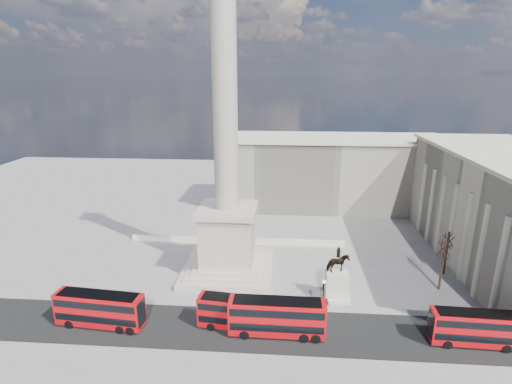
{
  "coord_description": "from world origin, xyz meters",
  "views": [
    {
      "loc": [
        8.79,
        -52.54,
        30.57
      ],
      "look_at": [
        4.82,
        0.11,
        14.86
      ],
      "focal_mm": 28.0,
      "sensor_mm": 36.0,
      "label": 1
    }
  ],
  "objects_px": {
    "nelsons_column": "(227,194)",
    "red_bus_b": "(241,313)",
    "red_bus_c": "(278,317)",
    "pedestrian_crossing": "(327,304)",
    "red_bus_d": "(478,328)",
    "red_bus_a": "(100,309)",
    "equestrian_statue": "(337,281)",
    "pedestrian_standing": "(473,317)",
    "pedestrian_walking": "(432,316)",
    "victorian_lamp": "(323,298)"
  },
  "relations": [
    {
      "from": "red_bus_a",
      "to": "red_bus_b",
      "type": "relative_size",
      "value": 1.06
    },
    {
      "from": "pedestrian_crossing",
      "to": "red_bus_a",
      "type": "bearing_deg",
      "value": 58.02
    },
    {
      "from": "nelsons_column",
      "to": "red_bus_b",
      "type": "height_order",
      "value": "nelsons_column"
    },
    {
      "from": "victorian_lamp",
      "to": "equestrian_statue",
      "type": "height_order",
      "value": "equestrian_statue"
    },
    {
      "from": "red_bus_c",
      "to": "pedestrian_crossing",
      "type": "relative_size",
      "value": 6.83
    },
    {
      "from": "red_bus_d",
      "to": "red_bus_c",
      "type": "bearing_deg",
      "value": -178.04
    },
    {
      "from": "victorian_lamp",
      "to": "pedestrian_crossing",
      "type": "xyz_separation_m",
      "value": [
        0.84,
        2.89,
        -2.69
      ]
    },
    {
      "from": "nelsons_column",
      "to": "pedestrian_standing",
      "type": "height_order",
      "value": "nelsons_column"
    },
    {
      "from": "red_bus_a",
      "to": "pedestrian_crossing",
      "type": "bearing_deg",
      "value": 16.48
    },
    {
      "from": "red_bus_b",
      "to": "red_bus_c",
      "type": "relative_size",
      "value": 0.92
    },
    {
      "from": "nelsons_column",
      "to": "red_bus_b",
      "type": "xyz_separation_m",
      "value": [
        3.67,
        -14.91,
        -10.69
      ]
    },
    {
      "from": "red_bus_c",
      "to": "pedestrian_crossing",
      "type": "height_order",
      "value": "red_bus_c"
    },
    {
      "from": "nelsons_column",
      "to": "red_bus_c",
      "type": "distance_m",
      "value": 20.64
    },
    {
      "from": "equestrian_statue",
      "to": "pedestrian_standing",
      "type": "height_order",
      "value": "equestrian_statue"
    },
    {
      "from": "equestrian_statue",
      "to": "pedestrian_standing",
      "type": "relative_size",
      "value": 4.74
    },
    {
      "from": "red_bus_c",
      "to": "red_bus_a",
      "type": "bearing_deg",
      "value": -179.81
    },
    {
      "from": "red_bus_d",
      "to": "red_bus_b",
      "type": "bearing_deg",
      "value": -179.74
    },
    {
      "from": "red_bus_a",
      "to": "red_bus_d",
      "type": "relative_size",
      "value": 1.07
    },
    {
      "from": "nelsons_column",
      "to": "equestrian_statue",
      "type": "bearing_deg",
      "value": -23.46
    },
    {
      "from": "red_bus_d",
      "to": "red_bus_a",
      "type": "bearing_deg",
      "value": -178.01
    },
    {
      "from": "red_bus_a",
      "to": "pedestrian_crossing",
      "type": "height_order",
      "value": "red_bus_a"
    },
    {
      "from": "red_bus_b",
      "to": "pedestrian_crossing",
      "type": "xyz_separation_m",
      "value": [
        11.04,
        5.02,
        -1.37
      ]
    },
    {
      "from": "victorian_lamp",
      "to": "red_bus_c",
      "type": "bearing_deg",
      "value": -152.04
    },
    {
      "from": "equestrian_statue",
      "to": "red_bus_d",
      "type": "bearing_deg",
      "value": -30.19
    },
    {
      "from": "equestrian_statue",
      "to": "pedestrian_crossing",
      "type": "distance_m",
      "value": 3.75
    },
    {
      "from": "equestrian_statue",
      "to": "pedestrian_crossing",
      "type": "xyz_separation_m",
      "value": [
        -1.57,
        -2.83,
        -1.9
      ]
    },
    {
      "from": "nelsons_column",
      "to": "pedestrian_standing",
      "type": "distance_m",
      "value": 37.03
    },
    {
      "from": "nelsons_column",
      "to": "victorian_lamp",
      "type": "height_order",
      "value": "nelsons_column"
    },
    {
      "from": "pedestrian_standing",
      "to": "nelsons_column",
      "type": "bearing_deg",
      "value": -15.36
    },
    {
      "from": "victorian_lamp",
      "to": "pedestrian_standing",
      "type": "relative_size",
      "value": 3.58
    },
    {
      "from": "red_bus_c",
      "to": "red_bus_d",
      "type": "xyz_separation_m",
      "value": [
        23.27,
        -0.15,
        -0.23
      ]
    },
    {
      "from": "red_bus_b",
      "to": "red_bus_d",
      "type": "bearing_deg",
      "value": 4.54
    },
    {
      "from": "nelsons_column",
      "to": "victorian_lamp",
      "type": "distance_m",
      "value": 21.07
    },
    {
      "from": "red_bus_a",
      "to": "pedestrian_standing",
      "type": "height_order",
      "value": "red_bus_a"
    },
    {
      "from": "equestrian_statue",
      "to": "pedestrian_standing",
      "type": "distance_m",
      "value": 17.45
    },
    {
      "from": "red_bus_a",
      "to": "victorian_lamp",
      "type": "relative_size",
      "value": 1.88
    },
    {
      "from": "nelsons_column",
      "to": "pedestrian_walking",
      "type": "distance_m",
      "value": 32.61
    },
    {
      "from": "nelsons_column",
      "to": "pedestrian_walking",
      "type": "bearing_deg",
      "value": -22.33
    },
    {
      "from": "pedestrian_standing",
      "to": "pedestrian_walking",
      "type": "bearing_deg",
      "value": 3.82
    },
    {
      "from": "pedestrian_walking",
      "to": "pedestrian_crossing",
      "type": "bearing_deg",
      "value": -177.34
    },
    {
      "from": "pedestrian_standing",
      "to": "pedestrian_crossing",
      "type": "distance_m",
      "value": 18.42
    },
    {
      "from": "red_bus_d",
      "to": "pedestrian_crossing",
      "type": "bearing_deg",
      "value": 162.6
    },
    {
      "from": "nelsons_column",
      "to": "red_bus_b",
      "type": "bearing_deg",
      "value": -76.16
    },
    {
      "from": "red_bus_b",
      "to": "pedestrian_standing",
      "type": "distance_m",
      "value": 29.62
    },
    {
      "from": "nelsons_column",
      "to": "equestrian_statue",
      "type": "relative_size",
      "value": 6.26
    },
    {
      "from": "red_bus_b",
      "to": "equestrian_statue",
      "type": "xyz_separation_m",
      "value": [
        12.61,
        7.84,
        0.53
      ]
    },
    {
      "from": "pedestrian_crossing",
      "to": "red_bus_d",
      "type": "bearing_deg",
      "value": -153.1
    },
    {
      "from": "red_bus_c",
      "to": "equestrian_statue",
      "type": "height_order",
      "value": "equestrian_statue"
    },
    {
      "from": "victorian_lamp",
      "to": "equestrian_statue",
      "type": "relative_size",
      "value": 0.75
    },
    {
      "from": "red_bus_c",
      "to": "victorian_lamp",
      "type": "xyz_separation_m",
      "value": [
        5.63,
        2.99,
        1.07
      ]
    }
  ]
}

